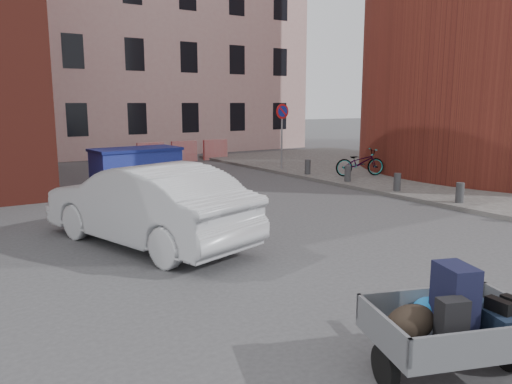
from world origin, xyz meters
TOP-DOWN VIEW (x-y plane):
  - ground at (0.00, 0.00)m, footprint 120.00×120.00m
  - sidewalk at (10.00, 4.00)m, footprint 9.00×24.00m
  - building_pink at (6.00, 22.00)m, footprint 16.00×8.00m
  - no_parking_sign at (6.00, 9.48)m, footprint 0.60×0.09m
  - bollards at (6.00, 3.40)m, footprint 0.22×9.02m
  - barriers at (4.20, 15.00)m, footprint 4.70×0.18m
  - trailer at (-1.72, -4.08)m, footprint 1.88×1.98m
  - dumpster at (-0.01, 9.94)m, footprint 3.09×1.75m
  - silver_car at (-2.49, 2.38)m, footprint 3.07×5.24m
  - bicycle at (7.34, 6.38)m, footprint 2.02×1.28m

SIDE VIEW (x-z plane):
  - ground at x=0.00m, z-range 0.00..0.00m
  - sidewalk at x=10.00m, z-range 0.00..0.12m
  - bollards at x=6.00m, z-range 0.12..0.67m
  - barriers at x=4.20m, z-range 0.00..1.00m
  - trailer at x=-1.72m, z-range 0.01..1.21m
  - bicycle at x=7.34m, z-range 0.12..1.12m
  - dumpster at x=-0.01m, z-range 0.00..1.26m
  - silver_car at x=-2.49m, z-range 0.00..1.63m
  - no_parking_sign at x=6.00m, z-range 0.69..3.34m
  - building_pink at x=6.00m, z-range 0.00..14.00m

